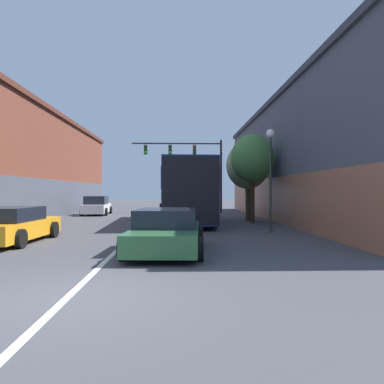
% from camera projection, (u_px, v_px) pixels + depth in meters
% --- Properties ---
extents(ground_plane, '(160.00, 160.00, 0.00)m').
position_uv_depth(ground_plane, '(66.00, 299.00, 6.20)').
color(ground_plane, '#424247').
extents(lane_center_line, '(0.14, 40.99, 0.01)m').
position_uv_depth(lane_center_line, '(145.00, 223.00, 20.68)').
color(lane_center_line, silver).
rests_on(lane_center_line, ground_plane).
extents(building_left_brick, '(8.51, 28.44, 7.28)m').
position_uv_depth(building_left_brick, '(2.00, 163.00, 26.23)').
color(building_left_brick, brown).
rests_on(building_left_brick, ground_plane).
extents(building_right_storefront, '(8.68, 28.72, 7.41)m').
position_uv_depth(building_right_storefront, '(332.00, 159.00, 23.82)').
color(building_right_storefront, '#4C515B').
rests_on(building_right_storefront, ground_plane).
extents(bus, '(3.21, 10.20, 3.40)m').
position_uv_depth(bus, '(185.00, 189.00, 21.34)').
color(bus, navy).
rests_on(bus, ground_plane).
extents(hatchback_foreground, '(2.37, 4.55, 1.26)m').
position_uv_depth(hatchback_foreground, '(166.00, 231.00, 11.02)').
color(hatchback_foreground, '#285633').
rests_on(hatchback_foreground, ground_plane).
extents(parked_car_left_near, '(2.14, 4.55, 1.42)m').
position_uv_depth(parked_car_left_near, '(97.00, 206.00, 28.47)').
color(parked_car_left_near, silver).
rests_on(parked_car_left_near, ground_plane).
extents(parked_car_left_mid, '(2.21, 4.59, 1.24)m').
position_uv_depth(parked_car_left_mid, '(11.00, 225.00, 13.00)').
color(parked_car_left_mid, orange).
rests_on(parked_car_left_mid, ground_plane).
extents(traffic_signal_gantry, '(7.50, 0.36, 6.08)m').
position_uv_depth(traffic_signal_gantry, '(191.00, 159.00, 31.24)').
color(traffic_signal_gantry, black).
rests_on(traffic_signal_gantry, ground_plane).
extents(street_lamp, '(0.37, 0.37, 4.48)m').
position_uv_depth(street_lamp, '(271.00, 166.00, 16.21)').
color(street_lamp, '#233323').
rests_on(street_lamp, ground_plane).
extents(street_tree_near, '(2.44, 2.20, 5.01)m').
position_uv_depth(street_tree_near, '(252.00, 159.00, 21.12)').
color(street_tree_near, '#3D2D1E').
rests_on(street_tree_near, ground_plane).
extents(street_tree_far, '(2.60, 2.34, 4.79)m').
position_uv_depth(street_tree_far, '(248.00, 166.00, 22.58)').
color(street_tree_far, brown).
rests_on(street_tree_far, ground_plane).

